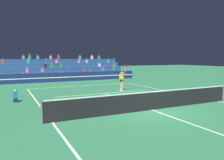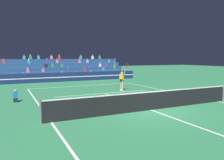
{
  "view_description": "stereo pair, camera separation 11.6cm",
  "coord_description": "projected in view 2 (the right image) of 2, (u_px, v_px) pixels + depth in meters",
  "views": [
    {
      "loc": [
        -7.33,
        -9.83,
        2.93
      ],
      "look_at": [
        0.59,
        6.25,
        1.1
      ],
      "focal_mm": 35.0,
      "sensor_mm": 36.0,
      "label": 1
    },
    {
      "loc": [
        -7.23,
        -9.88,
        2.93
      ],
      "look_at": [
        0.59,
        6.25,
        1.1
      ],
      "focal_mm": 35.0,
      "sensor_mm": 36.0,
      "label": 2
    }
  ],
  "objects": [
    {
      "name": "court_lines",
      "position": [
        151.0,
        110.0,
        12.28
      ],
      "size": [
        11.1,
        23.9,
        0.01
      ],
      "color": "white",
      "rests_on": "ground"
    },
    {
      "name": "ground_plane",
      "position": [
        151.0,
        110.0,
        12.28
      ],
      "size": [
        120.0,
        120.0,
        0.0
      ],
      "primitive_type": "plane",
      "color": "#2D7A4C"
    },
    {
      "name": "bleacher_stand",
      "position": [
        64.0,
        71.0,
        30.69
      ],
      "size": [
        17.32,
        4.75,
        3.38
      ],
      "color": "navy",
      "rests_on": "ground"
    },
    {
      "name": "tennis_player",
      "position": [
        122.0,
        80.0,
        19.34
      ],
      "size": [
        0.45,
        0.98,
        2.47
      ],
      "color": "tan",
      "rests_on": "ground"
    },
    {
      "name": "tennis_ball",
      "position": [
        154.0,
        97.0,
        16.12
      ],
      "size": [
        0.07,
        0.07,
        0.07
      ],
      "primitive_type": "sphere",
      "color": "#C6DB33",
      "rests_on": "ground"
    },
    {
      "name": "tennis_net",
      "position": [
        151.0,
        100.0,
        12.22
      ],
      "size": [
        12.0,
        0.1,
        1.1
      ],
      "color": "slate",
      "rests_on": "ground"
    },
    {
      "name": "sponsor_banner_wall",
      "position": [
        71.0,
        77.0,
        27.33
      ],
      "size": [
        18.0,
        0.26,
        1.1
      ],
      "color": "navy",
      "rests_on": "ground"
    },
    {
      "name": "ball_kid_courtside",
      "position": [
        15.0,
        97.0,
        14.45
      ],
      "size": [
        0.3,
        0.36,
        0.84
      ],
      "color": "black",
      "rests_on": "ground"
    }
  ]
}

